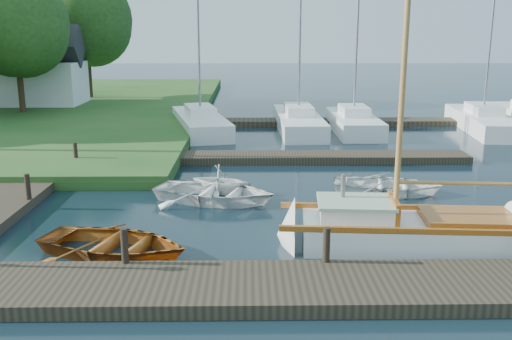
{
  "coord_description": "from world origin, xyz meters",
  "views": [
    {
      "loc": [
        -0.26,
        -16.93,
        5.35
      ],
      "look_at": [
        0.0,
        0.0,
        1.2
      ],
      "focal_mm": 40.0,
      "sensor_mm": 36.0,
      "label": 1
    }
  ],
  "objects_px": {
    "house_c": "(43,73)",
    "tree_3": "(15,22)",
    "mooring_post_5": "(76,153)",
    "mooring_post_2": "(326,245)",
    "marina_boat_0": "(200,121)",
    "marina_boat_1": "(298,120)",
    "tender_a": "(215,189)",
    "mooring_post_1": "(125,246)",
    "tree_7": "(86,18)",
    "mooring_post_4": "(28,187)",
    "sailboat": "(408,233)",
    "marina_boat_2": "(354,121)",
    "tender_c": "(388,183)",
    "dinghy": "(114,240)",
    "tender_b": "(221,178)"
  },
  "relations": [
    {
      "from": "dinghy",
      "to": "house_c",
      "type": "distance_m",
      "value": 27.92
    },
    {
      "from": "tender_a",
      "to": "tree_7",
      "type": "relative_size",
      "value": 0.42
    },
    {
      "from": "mooring_post_4",
      "to": "tender_b",
      "type": "distance_m",
      "value": 6.07
    },
    {
      "from": "marina_boat_0",
      "to": "tree_3",
      "type": "distance_m",
      "value": 13.07
    },
    {
      "from": "mooring_post_1",
      "to": "mooring_post_4",
      "type": "xyz_separation_m",
      "value": [
        -4.0,
        5.0,
        0.0
      ]
    },
    {
      "from": "house_c",
      "to": "tree_3",
      "type": "distance_m",
      "value": 5.1
    },
    {
      "from": "mooring_post_2",
      "to": "tender_c",
      "type": "bearing_deg",
      "value": 65.61
    },
    {
      "from": "house_c",
      "to": "tree_3",
      "type": "height_order",
      "value": "tree_3"
    },
    {
      "from": "tree_3",
      "to": "tree_7",
      "type": "xyz_separation_m",
      "value": [
        2.0,
        8.0,
        0.39
      ]
    },
    {
      "from": "mooring_post_2",
      "to": "marina_boat_1",
      "type": "relative_size",
      "value": 0.09
    },
    {
      "from": "tender_c",
      "to": "tree_7",
      "type": "xyz_separation_m",
      "value": [
        -16.46,
        24.53,
        5.83
      ]
    },
    {
      "from": "sailboat",
      "to": "marina_boat_0",
      "type": "distance_m",
      "value": 18.34
    },
    {
      "from": "mooring_post_2",
      "to": "tender_b",
      "type": "xyz_separation_m",
      "value": [
        -2.64,
        6.57,
        -0.15
      ]
    },
    {
      "from": "mooring_post_2",
      "to": "marina_boat_2",
      "type": "xyz_separation_m",
      "value": [
        4.0,
        18.63,
        -0.13
      ]
    },
    {
      "from": "mooring_post_2",
      "to": "mooring_post_4",
      "type": "height_order",
      "value": "same"
    },
    {
      "from": "mooring_post_1",
      "to": "tender_b",
      "type": "bearing_deg",
      "value": 74.19
    },
    {
      "from": "sailboat",
      "to": "tender_c",
      "type": "height_order",
      "value": "sailboat"
    },
    {
      "from": "dinghy",
      "to": "tender_a",
      "type": "xyz_separation_m",
      "value": [
        2.22,
        4.45,
        0.02
      ]
    },
    {
      "from": "mooring_post_1",
      "to": "tree_7",
      "type": "bearing_deg",
      "value": 106.16
    },
    {
      "from": "mooring_post_4",
      "to": "sailboat",
      "type": "height_order",
      "value": "sailboat"
    },
    {
      "from": "house_c",
      "to": "tree_3",
      "type": "relative_size",
      "value": 0.6
    },
    {
      "from": "marina_boat_2",
      "to": "house_c",
      "type": "height_order",
      "value": "marina_boat_2"
    },
    {
      "from": "tender_b",
      "to": "marina_boat_1",
      "type": "xyz_separation_m",
      "value": [
        3.68,
        12.48,
        0.01
      ]
    },
    {
      "from": "mooring_post_1",
      "to": "marina_boat_0",
      "type": "distance_m",
      "value": 18.78
    },
    {
      "from": "mooring_post_4",
      "to": "marina_boat_0",
      "type": "xyz_separation_m",
      "value": [
        4.19,
        13.78,
        -0.13
      ]
    },
    {
      "from": "mooring_post_2",
      "to": "sailboat",
      "type": "xyz_separation_m",
      "value": [
        2.33,
        1.68,
        -0.36
      ]
    },
    {
      "from": "sailboat",
      "to": "mooring_post_2",
      "type": "bearing_deg",
      "value": -139.59
    },
    {
      "from": "marina_boat_1",
      "to": "dinghy",
      "type": "bearing_deg",
      "value": 160.09
    },
    {
      "from": "marina_boat_0",
      "to": "marina_boat_1",
      "type": "bearing_deg",
      "value": -100.15
    },
    {
      "from": "mooring_post_2",
      "to": "tender_b",
      "type": "distance_m",
      "value": 7.08
    },
    {
      "from": "mooring_post_4",
      "to": "sailboat",
      "type": "distance_m",
      "value": 11.33
    },
    {
      "from": "mooring_post_2",
      "to": "marina_boat_0",
      "type": "relative_size",
      "value": 0.07
    },
    {
      "from": "tree_3",
      "to": "mooring_post_1",
      "type": "bearing_deg",
      "value": -64.49
    },
    {
      "from": "mooring_post_2",
      "to": "tender_a",
      "type": "distance_m",
      "value": 6.33
    },
    {
      "from": "tree_7",
      "to": "marina_boat_2",
      "type": "bearing_deg",
      "value": -35.37
    },
    {
      "from": "mooring_post_2",
      "to": "marina_boat_1",
      "type": "distance_m",
      "value": 19.08
    },
    {
      "from": "marina_boat_2",
      "to": "house_c",
      "type": "relative_size",
      "value": 1.95
    },
    {
      "from": "mooring_post_5",
      "to": "sailboat",
      "type": "distance_m",
      "value": 13.66
    },
    {
      "from": "sailboat",
      "to": "marina_boat_2",
      "type": "distance_m",
      "value": 17.03
    },
    {
      "from": "tender_c",
      "to": "house_c",
      "type": "bearing_deg",
      "value": 53.79
    },
    {
      "from": "tender_a",
      "to": "marina_boat_2",
      "type": "bearing_deg",
      "value": -10.05
    },
    {
      "from": "mooring_post_5",
      "to": "tree_7",
      "type": "distance_m",
      "value": 22.32
    },
    {
      "from": "mooring_post_1",
      "to": "mooring_post_5",
      "type": "bearing_deg",
      "value": 111.8
    },
    {
      "from": "sailboat",
      "to": "marina_boat_1",
      "type": "distance_m",
      "value": 17.42
    },
    {
      "from": "mooring_post_2",
      "to": "tender_b",
      "type": "bearing_deg",
      "value": 111.87
    },
    {
      "from": "mooring_post_5",
      "to": "house_c",
      "type": "relative_size",
      "value": 0.15
    },
    {
      "from": "mooring_post_4",
      "to": "tree_7",
      "type": "xyz_separation_m",
      "value": [
        -5.0,
        26.05,
        5.5
      ]
    },
    {
      "from": "mooring_post_4",
      "to": "tender_c",
      "type": "xyz_separation_m",
      "value": [
        11.46,
        1.52,
        -0.33
      ]
    },
    {
      "from": "mooring_post_5",
      "to": "marina_boat_0",
      "type": "xyz_separation_m",
      "value": [
        4.19,
        8.78,
        -0.13
      ]
    },
    {
      "from": "mooring_post_2",
      "to": "tree_7",
      "type": "relative_size",
      "value": 0.09
    }
  ]
}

